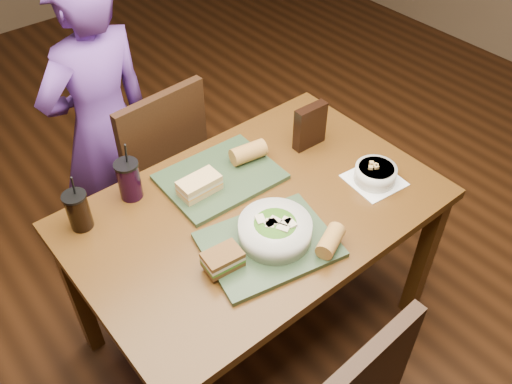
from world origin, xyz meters
TOP-DOWN VIEW (x-y plane):
  - ground at (0.00, 0.00)m, footprint 6.00×6.00m
  - dining_table at (0.00, 0.00)m, footprint 1.30×0.85m
  - chair_far at (-0.03, 0.65)m, footprint 0.44×0.44m
  - diner at (-0.17, 0.83)m, footprint 0.56×0.41m
  - tray_near at (-0.09, -0.17)m, footprint 0.48×0.40m
  - tray_far at (-0.01, 0.20)m, footprint 0.43×0.33m
  - salad_bowl at (-0.06, -0.17)m, footprint 0.24×0.24m
  - soup_bowl at (0.43, -0.17)m, footprint 0.20×0.20m
  - sandwich_near at (-0.26, -0.15)m, footprint 0.13×0.09m
  - sandwich_far at (-0.12, 0.17)m, footprint 0.15×0.08m
  - baguette_near at (0.05, -0.31)m, footprint 0.13×0.10m
  - baguette_far at (0.13, 0.20)m, footprint 0.15×0.09m
  - cup_cola at (-0.52, 0.31)m, footprint 0.08×0.08m
  - cup_berry at (-0.31, 0.33)m, footprint 0.09×0.09m
  - chip_bag at (0.39, 0.14)m, footprint 0.14×0.05m

SIDE VIEW (x-z plane):
  - ground at x=0.00m, z-range 0.00..0.00m
  - chair_far at x=-0.03m, z-range 0.05..1.00m
  - dining_table at x=0.00m, z-range 0.28..1.03m
  - diner at x=-0.17m, z-range 0.00..1.42m
  - tray_near at x=-0.09m, z-range 0.75..0.77m
  - tray_far at x=-0.01m, z-range 0.75..0.77m
  - soup_bowl at x=0.43m, z-range 0.75..0.82m
  - sandwich_near at x=-0.26m, z-range 0.77..0.82m
  - baguette_near at x=0.05m, z-range 0.77..0.83m
  - sandwich_far at x=-0.12m, z-range 0.77..0.83m
  - baguette_far at x=0.13m, z-range 0.77..0.84m
  - salad_bowl at x=-0.06m, z-range 0.77..0.85m
  - cup_cola at x=-0.52m, z-range 0.71..0.93m
  - cup_berry at x=-0.31m, z-range 0.71..0.94m
  - chip_bag at x=0.39m, z-range 0.75..0.93m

